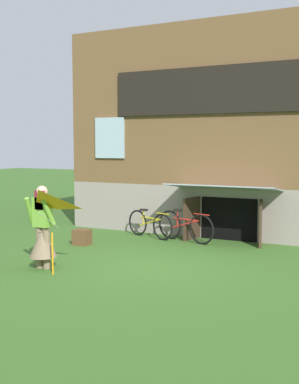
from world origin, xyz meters
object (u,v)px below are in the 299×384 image
Objects in this scene: bicycle_yellow at (150,224)px; wooden_crate at (82,237)px; bicycle_red at (185,226)px; kite at (39,210)px; person at (43,234)px.

bicycle_yellow reaches higher than wooden_crate.
wooden_crate is at bearing -128.51° from bicycle_red.
bicycle_red is 1.10× the size of bicycle_yellow.
kite is at bearing -72.36° from bicycle_yellow.
person is 1.06× the size of bicycle_yellow.
bicycle_red is at bearing 74.43° from kite.
wooden_crate is at bearing 118.65° from person.
bicycle_yellow is at bearing -166.71° from bicycle_red.
kite is at bearing -71.01° from wooden_crate.
person is at bearing -78.26° from bicycle_yellow.
bicycle_red is at bearing 81.15° from person.
person is 0.83m from kite.
person is 2.25m from wooden_crate.
wooden_crate is (-0.56, 2.12, -0.48)m from person.
bicycle_yellow is 1.82m from wooden_crate.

